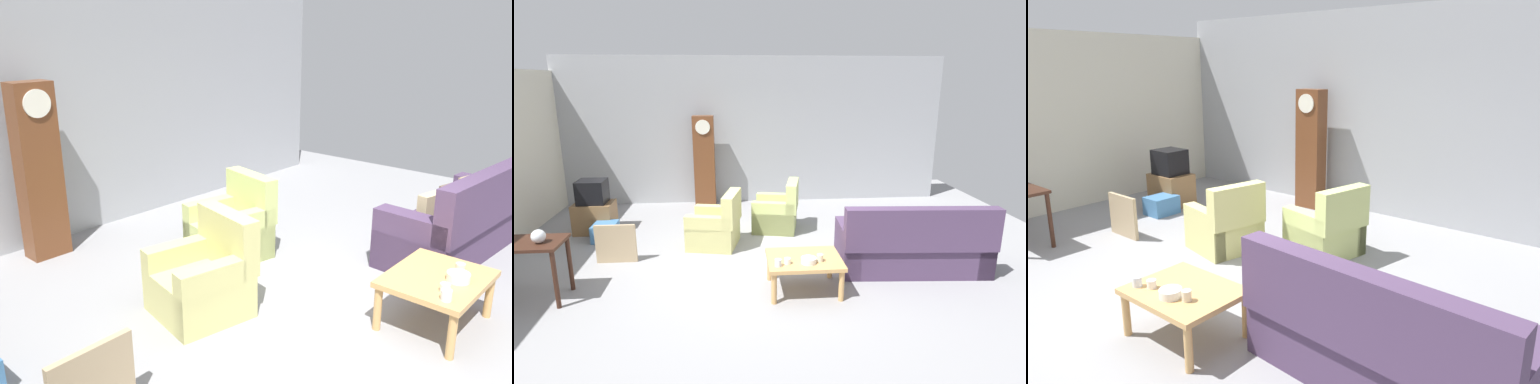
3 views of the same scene
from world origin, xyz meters
TOP-DOWN VIEW (x-y plane):
  - ground_plane at (0.00, 0.00)m, footprint 10.40×10.40m
  - garage_door_wall at (0.00, 3.60)m, footprint 8.40×0.16m
  - couch_floral at (2.09, -0.35)m, footprint 2.16×1.03m
  - armchair_olive_near at (-0.77, 0.87)m, footprint 0.93×0.91m
  - armchair_olive_far at (0.34, 1.57)m, footprint 0.93×0.91m
  - coffee_table_wood at (0.44, -0.80)m, footprint 0.96×0.76m
  - grandfather_clock at (-1.08, 3.16)m, footprint 0.44×0.30m
  - cup_white_porcelain at (0.20, -0.96)m, footprint 0.08×0.08m
  - cup_blue_rimmed at (0.07, -1.02)m, footprint 0.09×0.09m
  - cup_cream_tall at (0.62, -0.92)m, footprint 0.08×0.08m
  - bowl_white_stacked at (0.46, -0.96)m, footprint 0.19×0.19m

SIDE VIEW (x-z plane):
  - ground_plane at x=0.00m, z-range 0.00..0.00m
  - armchair_olive_near at x=-0.77m, z-range -0.15..0.77m
  - armchair_olive_far at x=0.34m, z-range -0.15..0.77m
  - couch_floral at x=2.09m, z-range -0.16..0.88m
  - coffee_table_wood at x=0.44m, z-range 0.16..0.62m
  - bowl_white_stacked at x=0.46m, z-range 0.46..0.53m
  - cup_white_porcelain at x=0.20m, z-range 0.46..0.53m
  - cup_blue_rimmed at x=0.07m, z-range 0.46..0.55m
  - cup_cream_tall at x=0.62m, z-range 0.46..0.55m
  - grandfather_clock at x=-1.08m, z-range 0.01..1.98m
  - garage_door_wall at x=0.00m, z-range 0.00..3.20m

